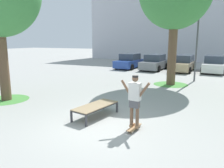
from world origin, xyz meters
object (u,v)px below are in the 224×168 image
(car_grey, at_px, (154,63))
(skateboard, at_px, (134,127))
(car_blue, at_px, (129,61))
(light_post, at_px, (198,26))
(skater, at_px, (135,98))
(skate_box, at_px, (96,106))
(car_white, at_px, (214,65))
(car_tan, at_px, (183,64))

(car_grey, bearing_deg, skateboard, -78.84)
(car_blue, relative_size, light_post, 0.74)
(skater, height_order, car_grey, skater)
(skate_box, bearing_deg, skater, -18.06)
(skate_box, height_order, light_post, light_post)
(car_blue, xyz_separation_m, car_white, (7.99, 0.27, 0.00))
(skater, bearing_deg, car_blue, 110.38)
(skater, bearing_deg, light_post, 83.62)
(skate_box, relative_size, light_post, 0.35)
(light_post, bearing_deg, car_white, 76.75)
(car_grey, relative_size, light_post, 0.74)
(skate_box, height_order, car_blue, car_blue)
(skateboard, distance_m, car_white, 15.55)
(car_tan, relative_size, light_post, 0.74)
(car_tan, bearing_deg, skate_box, -95.71)
(car_white, bearing_deg, skater, -98.83)
(skate_box, xyz_separation_m, car_white, (4.10, 14.79, 0.28))
(car_white, bearing_deg, skateboard, -98.83)
(car_blue, bearing_deg, skater, -69.62)
(skateboard, bearing_deg, car_blue, 110.38)
(skateboard, relative_size, skater, 0.48)
(skateboard, bearing_deg, skater, 83.97)
(car_blue, bearing_deg, skateboard, -69.62)
(car_grey, bearing_deg, light_post, -50.64)
(car_white, bearing_deg, car_blue, -178.03)
(skate_box, bearing_deg, car_grey, 94.87)
(car_blue, distance_m, car_tan, 5.33)
(car_tan, bearing_deg, light_post, -74.54)
(car_grey, height_order, car_tan, same)
(skater, bearing_deg, car_tan, 91.06)
(skater, relative_size, light_post, 0.29)
(skateboard, relative_size, car_tan, 0.19)
(car_white, distance_m, light_post, 6.37)
(skate_box, relative_size, skateboard, 2.46)
(skater, height_order, car_tan, skater)
(car_grey, height_order, car_white, same)
(skate_box, xyz_separation_m, light_post, (2.83, 9.40, 3.41))
(skateboard, height_order, skater, skater)
(skateboard, height_order, car_tan, car_tan)
(car_blue, bearing_deg, skate_box, -75.02)
(skateboard, bearing_deg, light_post, 83.62)
(car_tan, xyz_separation_m, light_post, (1.39, -5.03, 3.13))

